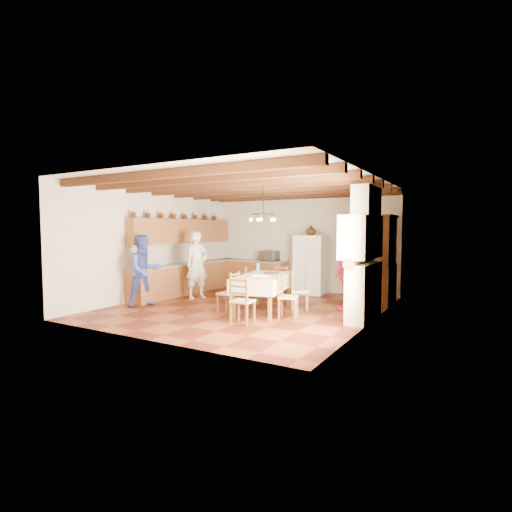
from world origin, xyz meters
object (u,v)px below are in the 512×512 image
at_px(chair_end_near, 243,300).
at_px(person_man, 197,265).
at_px(chair_end_far, 278,284).
at_px(chair_right_far, 300,290).
at_px(hutch, 383,260).
at_px(person_woman_blue, 145,270).
at_px(dining_table, 263,279).
at_px(chair_left_near, 228,293).
at_px(microwave, 269,256).
at_px(refrigerator, 311,265).
at_px(chair_left_far, 239,287).
at_px(person_woman_red, 348,273).
at_px(chair_right_near, 288,296).

bearing_deg(chair_end_near, person_man, -39.89).
bearing_deg(chair_end_far, chair_right_far, -33.20).
xyz_separation_m(hutch, person_woman_blue, (-5.10, -3.20, -0.25)).
distance_m(dining_table, chair_left_near, 0.86).
bearing_deg(microwave, person_woman_blue, -105.27).
xyz_separation_m(refrigerator, chair_end_far, (-0.17, -1.79, -0.38)).
bearing_deg(person_woman_blue, microwave, -2.37).
height_order(dining_table, chair_left_far, chair_left_far).
bearing_deg(chair_left_far, chair_end_near, 7.68).
relative_size(dining_table, chair_left_near, 2.22).
height_order(person_man, person_woman_red, person_man).
relative_size(chair_end_far, person_woman_blue, 0.54).
bearing_deg(refrigerator, dining_table, -90.74).
xyz_separation_m(chair_left_far, chair_right_near, (1.64, -0.61, 0.00)).
distance_m(person_woman_blue, microwave, 4.21).
height_order(chair_end_far, microwave, microwave).
distance_m(chair_right_near, person_woman_blue, 3.77).
distance_m(chair_left_near, chair_left_far, 0.92).
bearing_deg(person_woman_blue, chair_right_near, -64.90).
bearing_deg(person_woman_red, person_man, -69.97).
xyz_separation_m(refrigerator, chair_right_near, (0.81, -3.25, -0.38)).
relative_size(chair_end_near, person_woman_red, 0.55).
bearing_deg(microwave, hutch, -7.69).
relative_size(chair_left_near, chair_end_near, 1.00).
height_order(hutch, chair_left_far, hutch).
relative_size(hutch, person_woman_blue, 1.28).
relative_size(dining_table, chair_end_near, 2.22).
distance_m(chair_end_far, person_woman_red, 1.87).
relative_size(hutch, chair_right_far, 2.36).
distance_m(refrigerator, microwave, 1.52).
height_order(refrigerator, chair_left_near, refrigerator).
bearing_deg(microwave, chair_left_far, -72.56).
bearing_deg(chair_end_near, hutch, -123.44).
bearing_deg(person_woman_blue, person_woman_red, -49.30).
bearing_deg(chair_left_far, refrigerator, 135.81).
bearing_deg(chair_left_near, chair_left_far, -164.82).
relative_size(refrigerator, chair_left_far, 1.80).
height_order(dining_table, person_woman_blue, person_woman_blue).
relative_size(chair_left_far, person_woman_red, 0.55).
bearing_deg(chair_right_far, chair_left_far, 74.21).
bearing_deg(microwave, chair_right_near, -52.05).
relative_size(refrigerator, microwave, 3.02).
bearing_deg(person_woman_blue, chair_left_near, -66.73).
height_order(chair_end_far, person_woman_blue, person_woman_blue).
distance_m(chair_left_near, person_man, 2.27).
height_order(hutch, chair_right_near, hutch).
bearing_deg(chair_right_near, chair_end_far, 17.12).
height_order(refrigerator, person_man, person_man).
xyz_separation_m(chair_end_near, person_woman_blue, (-3.12, 0.39, 0.41)).
relative_size(chair_right_near, chair_end_near, 1.00).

